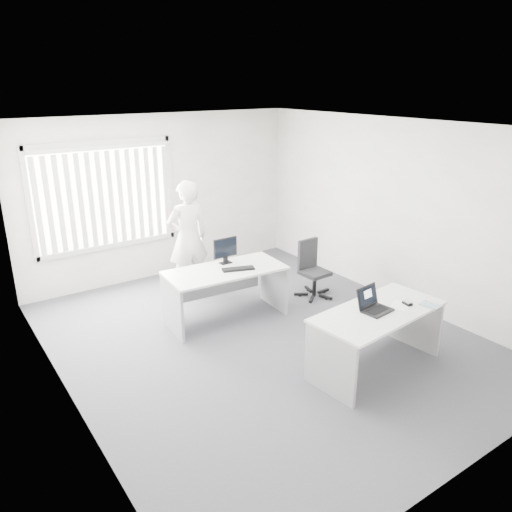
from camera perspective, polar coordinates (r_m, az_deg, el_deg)
ground at (r=6.85m, az=0.70°, el=-9.43°), size 6.00×6.00×0.00m
wall_back at (r=8.82m, az=-10.71°, el=6.65°), size 5.00×0.02×2.80m
wall_front at (r=4.40m, az=24.33°, el=-8.18°), size 5.00×0.02×2.80m
wall_left at (r=5.33m, az=-21.74°, el=-2.99°), size 0.02×6.00×2.80m
wall_right at (r=7.95m, az=15.64°, el=4.86°), size 0.02×6.00×2.80m
ceiling at (r=6.01m, az=0.81°, el=14.62°), size 5.00×6.00×0.02m
window at (r=8.41m, az=-16.90°, el=6.56°), size 2.32×0.06×1.76m
blinds at (r=8.36m, az=-16.74°, el=6.30°), size 2.20×0.10×1.50m
desk_near at (r=6.13m, az=13.69°, el=-7.86°), size 1.75×0.95×0.77m
desk_far at (r=7.17m, az=-3.50°, el=-3.13°), size 1.75×0.91×0.77m
office_chair at (r=8.08m, az=6.50°, el=-2.60°), size 0.55×0.55×0.92m
person at (r=8.01m, az=-7.80°, el=2.03°), size 0.70×0.48×1.87m
laptop at (r=5.94m, az=13.78°, el=-4.99°), size 0.38×0.35×0.27m
paper_sheet at (r=6.22m, az=16.18°, el=-5.47°), size 0.35×0.31×0.00m
mouse at (r=6.26m, az=16.92°, el=-5.11°), size 0.09×0.13×0.05m
booklet at (r=6.33m, az=19.30°, el=-5.30°), size 0.19×0.24×0.01m
keyboard at (r=7.06m, az=-2.04°, el=-1.49°), size 0.48×0.29×0.02m
monitor at (r=7.26m, az=-3.53°, el=0.61°), size 0.39×0.12×0.39m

